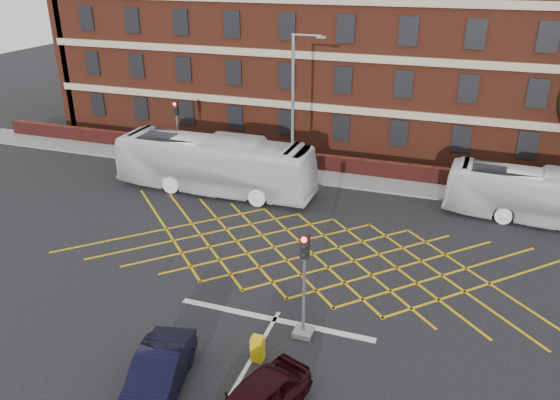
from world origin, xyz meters
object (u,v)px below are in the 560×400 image
(utility_cabinet, at_px, (258,349))
(bus_left, at_px, (215,164))
(car_navy, at_px, (158,375))
(traffic_light_far, at_px, (178,138))
(street_lamp, at_px, (293,145))
(traffic_light_near, at_px, (304,295))
(direction_signs, at_px, (183,144))
(bus_right, at_px, (548,197))

(utility_cabinet, bearing_deg, bus_left, 120.59)
(car_navy, bearing_deg, traffic_light_far, 104.61)
(bus_left, bearing_deg, car_navy, -160.37)
(bus_left, xyz_separation_m, traffic_light_far, (-4.55, 3.81, 0.06))
(bus_left, relative_size, utility_cabinet, 12.69)
(street_lamp, relative_size, utility_cabinet, 9.73)
(traffic_light_near, height_order, traffic_light_far, same)
(bus_left, relative_size, direction_signs, 5.56)
(car_navy, bearing_deg, direction_signs, 103.88)
(bus_right, height_order, traffic_light_near, traffic_light_near)
(bus_left, distance_m, car_navy, 16.91)
(bus_left, bearing_deg, traffic_light_near, -141.28)
(bus_right, relative_size, traffic_light_near, 2.43)
(car_navy, height_order, direction_signs, direction_signs)
(bus_left, height_order, car_navy, bus_left)
(street_lamp, height_order, utility_cabinet, street_lamp)
(bus_right, distance_m, direction_signs, 22.68)
(bus_right, xyz_separation_m, utility_cabinet, (-10.51, -15.28, -0.97))
(traffic_light_near, distance_m, traffic_light_far, 20.56)
(street_lamp, relative_size, direction_signs, 4.26)
(traffic_light_near, xyz_separation_m, street_lamp, (-4.31, 12.16, 1.50))
(car_navy, xyz_separation_m, utility_cabinet, (2.48, 2.50, -0.22))
(traffic_light_far, bearing_deg, car_navy, -63.12)
(car_navy, distance_m, direction_signs, 21.83)
(street_lamp, bearing_deg, bus_right, 5.22)
(bus_left, relative_size, traffic_light_near, 2.86)
(street_lamp, height_order, direction_signs, street_lamp)
(car_navy, xyz_separation_m, street_lamp, (-0.72, 16.53, 2.56))
(direction_signs, bearing_deg, car_navy, -63.85)
(traffic_light_far, xyz_separation_m, utility_cabinet, (12.51, -17.27, -1.28))
(bus_right, distance_m, street_lamp, 13.89)
(car_navy, relative_size, utility_cabinet, 4.44)
(traffic_light_near, height_order, direction_signs, traffic_light_near)
(bus_left, xyz_separation_m, car_navy, (5.48, -15.97, -1.00))
(traffic_light_far, bearing_deg, direction_signs, -24.44)
(traffic_light_near, bearing_deg, traffic_light_far, 131.48)
(car_navy, bearing_deg, street_lamp, 80.23)
(car_navy, distance_m, traffic_light_near, 5.75)
(bus_right, bearing_deg, traffic_light_far, 88.32)
(traffic_light_far, height_order, direction_signs, traffic_light_far)
(bus_right, height_order, street_lamp, street_lamp)
(bus_left, relative_size, car_navy, 2.86)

